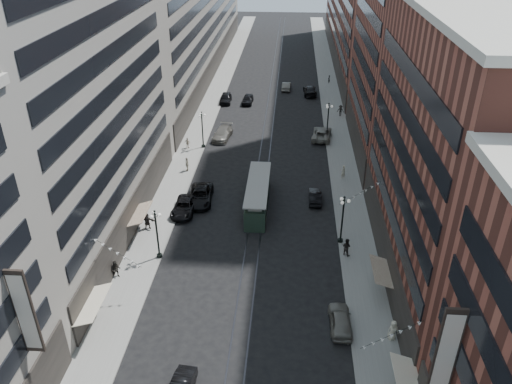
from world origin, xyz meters
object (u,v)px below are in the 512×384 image
(pedestrian_6, at_px, (188,143))
(pedestrian_extra_0, at_px, (393,330))
(car_12, at_px, (310,90))
(lamppost_se_mid, at_px, (328,119))
(pedestrian_7, at_px, (346,247))
(pedestrian_extra_2, at_px, (329,79))
(pedestrian_8, at_px, (343,172))
(pedestrian_extra_1, at_px, (187,164))
(streetcar, at_px, (258,196))
(car_8, at_px, (223,133))
(car_2, at_px, (184,207))
(pedestrian_5, at_px, (147,221))
(pedestrian_9, at_px, (340,111))
(car_14, at_px, (286,86))
(car_13, at_px, (248,99))
(car_10, at_px, (315,196))
(car_9, at_px, (226,98))
(car_11, at_px, (322,134))
(car_4, at_px, (340,320))
(lamppost_sw_mid, at_px, (202,128))
(lamppost_se_far, at_px, (343,218))
(pedestrian_2, at_px, (116,269))
(lamppost_sw_far, at_px, (157,233))

(pedestrian_6, height_order, pedestrian_extra_0, pedestrian_extra_0)
(car_12, bearing_deg, lamppost_se_mid, 92.72)
(pedestrian_7, bearing_deg, pedestrian_extra_2, -56.49)
(pedestrian_8, height_order, pedestrian_extra_1, pedestrian_extra_1)
(car_12, bearing_deg, pedestrian_8, 92.71)
(streetcar, relative_size, car_8, 1.99)
(car_2, distance_m, pedestrian_5, 5.09)
(car_2, relative_size, pedestrian_9, 2.84)
(car_14, bearing_deg, pedestrian_extra_2, -148.91)
(car_13, distance_m, pedestrian_9, 17.24)
(car_10, xyz_separation_m, pedestrian_5, (-18.55, -7.48, 0.41))
(car_10, height_order, pedestrian_extra_2, pedestrian_extra_2)
(car_10, distance_m, pedestrian_6, 22.96)
(car_2, distance_m, car_9, 38.35)
(pedestrian_9, bearing_deg, car_9, 178.67)
(car_10, bearing_deg, car_11, -93.82)
(car_4, relative_size, car_14, 0.99)
(lamppost_sw_mid, relative_size, car_12, 0.94)
(pedestrian_9, bearing_deg, car_11, -95.72)
(car_13, xyz_separation_m, pedestrian_extra_1, (-5.74, -27.80, 0.33))
(lamppost_se_far, height_order, pedestrian_5, lamppost_se_far)
(pedestrian_2, height_order, car_14, pedestrian_2)
(pedestrian_9, bearing_deg, lamppost_se_mid, -91.91)
(car_9, bearing_deg, car_4, -74.67)
(car_4, bearing_deg, car_2, -47.22)
(car_9, bearing_deg, car_10, -67.70)
(streetcar, relative_size, pedestrian_7, 5.95)
(lamppost_sw_mid, height_order, car_9, lamppost_sw_mid)
(car_4, bearing_deg, pedestrian_8, -96.30)
(pedestrian_2, bearing_deg, car_4, -24.79)
(car_4, height_order, pedestrian_extra_0, pedestrian_extra_0)
(pedestrian_5, xyz_separation_m, pedestrian_8, (22.33, 13.40, -0.01))
(car_14, distance_m, pedestrian_8, 37.90)
(car_4, distance_m, pedestrian_extra_0, 4.29)
(pedestrian_8, xyz_separation_m, pedestrian_extra_1, (-20.66, 0.79, 0.01))
(car_2, distance_m, pedestrian_7, 19.34)
(car_11, bearing_deg, pedestrian_2, 66.27)
(car_4, bearing_deg, car_9, -74.62)
(pedestrian_9, relative_size, pedestrian_extra_0, 1.02)
(car_4, height_order, pedestrian_2, pedestrian_2)
(lamppost_se_mid, distance_m, streetcar, 23.16)
(pedestrian_6, xyz_separation_m, pedestrian_7, (21.00, -24.75, 0.15))
(lamppost_se_far, relative_size, car_4, 1.23)
(lamppost_sw_far, bearing_deg, car_14, 78.06)
(pedestrian_extra_2, bearing_deg, pedestrian_6, -4.72)
(pedestrian_2, distance_m, pedestrian_8, 31.76)
(pedestrian_5, bearing_deg, pedestrian_7, -18.88)
(lamppost_sw_far, bearing_deg, car_9, 89.03)
(streetcar, relative_size, car_10, 2.72)
(car_11, bearing_deg, car_4, 96.82)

